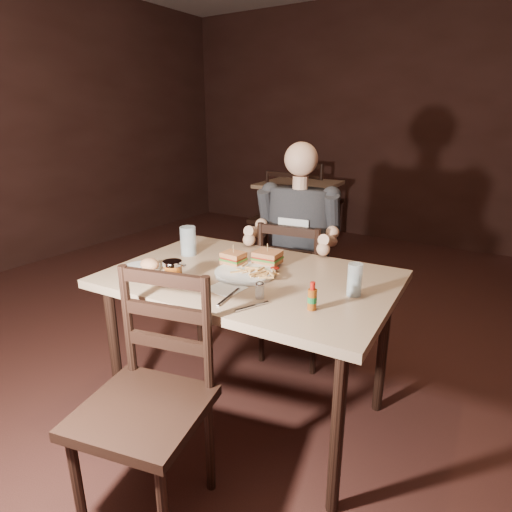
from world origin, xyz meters
The scene contains 23 objects.
room_shell centered at (0.00, 0.00, 1.40)m, with size 7.00×7.00×7.00m.
main_table centered at (0.27, -0.23, 0.70)m, with size 1.37×0.96×0.77m.
bg_table centered at (-0.87, 2.50, 0.68)m, with size 0.85×0.85×0.77m.
chair_far centered at (0.19, 0.41, 0.45)m, with size 0.42×0.46×0.90m, color black, non-canonical shape.
chair_near centered at (0.26, -0.93, 0.47)m, with size 0.43×0.47×0.94m, color black, non-canonical shape.
bg_chair_far centered at (-0.87, 3.05, 0.48)m, with size 0.44×0.48×0.96m, color black, non-canonical shape.
bg_chair_near centered at (-0.87, 1.95, 0.46)m, with size 0.43×0.47×0.93m, color black, non-canonical shape.
diner centered at (0.20, 0.37, 0.91)m, with size 0.51×0.40×0.88m, color #28272B, non-canonical shape.
dinner_plate centered at (0.25, -0.25, 0.78)m, with size 0.28×0.28×0.02m, color white.
sandwich_left centered at (0.13, -0.18, 0.83)m, with size 0.11×0.09×0.09m, color tan, non-canonical shape.
sandwich_right centered at (0.27, -0.08, 0.84)m, with size 0.13×0.11×0.11m, color tan, non-canonical shape.
fries_pile centered at (0.30, -0.24, 0.80)m, with size 0.24×0.17×0.04m, color tan, non-canonical shape.
ketchup_dollop centered at (0.34, -0.14, 0.79)m, with size 0.05×0.05×0.01m, color maroon.
glass_left centered at (-0.18, -0.15, 0.85)m, with size 0.08×0.08×0.15m, color silver.
glass_right centered at (0.76, -0.19, 0.84)m, with size 0.06×0.06×0.14m, color silver.
hot_sauce centered at (0.67, -0.42, 0.83)m, with size 0.04×0.04×0.11m, color #8D4110, non-canonical shape.
salt_shaker centered at (0.44, -0.43, 0.80)m, with size 0.04×0.04×0.07m, color white, non-canonical shape.
syrup_dispenser centered at (0.04, -0.51, 0.82)m, with size 0.08×0.08×0.11m, color #8D4110, non-canonical shape.
napkin centered at (0.27, -0.43, 0.77)m, with size 0.14×0.13×0.00m, color white.
knife centered at (0.34, -0.50, 0.78)m, with size 0.01×0.19×0.00m, color silver.
fork centered at (0.47, -0.52, 0.78)m, with size 0.01×0.15×0.00m, color silver.
side_plate centered at (-0.21, -0.46, 0.78)m, with size 0.18×0.18×0.01m, color white.
bread_roll centered at (-0.16, -0.46, 0.81)m, with size 0.10×0.08×0.06m, color tan.
Camera 1 is at (1.30, -1.80, 1.48)m, focal length 30.00 mm.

